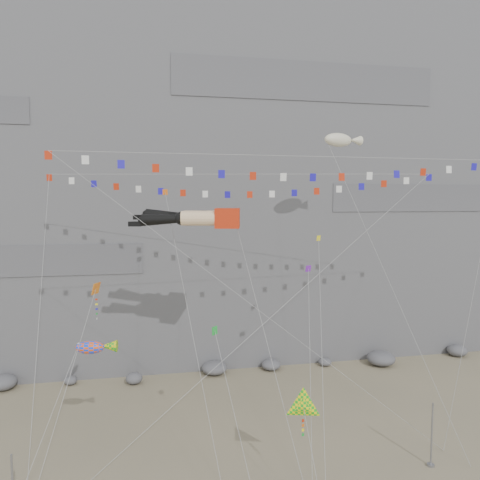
% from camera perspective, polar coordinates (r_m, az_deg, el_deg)
% --- Properties ---
extents(ground, '(120.00, 120.00, 0.00)m').
position_cam_1_polar(ground, '(34.75, 1.37, -25.90)').
color(ground, gray).
rests_on(ground, ground).
extents(cliff, '(80.00, 28.00, 50.00)m').
position_cam_1_polar(cliff, '(61.85, -5.30, 11.61)').
color(cliff, slate).
rests_on(cliff, ground).
extents(talus_boulders, '(60.00, 3.00, 1.20)m').
position_cam_1_polar(talus_boulders, '(49.64, -3.14, -15.35)').
color(talus_boulders, slate).
rests_on(talus_boulders, ground).
extents(anchor_pole_right, '(0.12, 0.12, 4.37)m').
position_cam_1_polar(anchor_pole_right, '(36.08, 22.34, -21.11)').
color(anchor_pole_right, gray).
rests_on(anchor_pole_right, ground).
extents(legs_kite, '(9.97, 14.43, 20.44)m').
position_cam_1_polar(legs_kite, '(34.57, -5.21, 2.68)').
color(legs_kite, red).
rests_on(legs_kite, ground).
extents(flag_banner_upper, '(30.55, 16.51, 27.69)m').
position_cam_1_polar(flag_banner_upper, '(38.68, -0.19, 7.99)').
color(flag_banner_upper, red).
rests_on(flag_banner_upper, ground).
extents(flag_banner_lower, '(32.92, 3.90, 23.55)m').
position_cam_1_polar(flag_banner_lower, '(33.49, 7.17, 10.08)').
color(flag_banner_lower, red).
rests_on(flag_banner_lower, ground).
extents(harlequin_kite, '(4.23, 8.73, 14.54)m').
position_cam_1_polar(harlequin_kite, '(33.06, -17.18, -5.78)').
color(harlequin_kite, red).
rests_on(harlequin_kite, ground).
extents(fish_windsock, '(5.63, 7.16, 11.18)m').
position_cam_1_polar(fish_windsock, '(32.35, -17.84, -12.40)').
color(fish_windsock, '#F8500C').
rests_on(fish_windsock, ground).
extents(delta_kite, '(2.33, 4.06, 7.26)m').
position_cam_1_polar(delta_kite, '(29.47, 7.74, -19.52)').
color(delta_kite, yellow).
rests_on(delta_kite, ground).
extents(blimp_windsock, '(6.47, 14.28, 26.74)m').
position_cam_1_polar(blimp_windsock, '(42.74, 11.91, 11.77)').
color(blimp_windsock, beige).
rests_on(blimp_windsock, ground).
extents(small_kite_a, '(3.18, 15.05, 23.55)m').
position_cam_1_polar(small_kite_a, '(37.60, -8.93, 4.81)').
color(small_kite_a, orange).
rests_on(small_kite_a, ground).
extents(small_kite_b, '(4.20, 11.86, 17.01)m').
position_cam_1_polar(small_kite_b, '(37.78, 8.33, -3.82)').
color(small_kite_b, purple).
rests_on(small_kite_b, ground).
extents(small_kite_c, '(2.06, 9.36, 12.66)m').
position_cam_1_polar(small_kite_c, '(31.43, -3.05, -11.22)').
color(small_kite_c, green).
rests_on(small_kite_c, ground).
extents(small_kite_d, '(4.68, 13.16, 19.75)m').
position_cam_1_polar(small_kite_d, '(38.16, 9.58, -0.52)').
color(small_kite_d, yellow).
rests_on(small_kite_d, ground).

